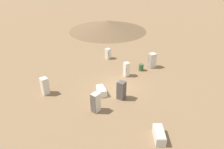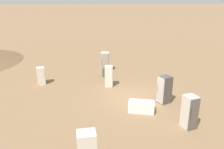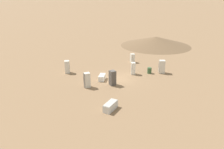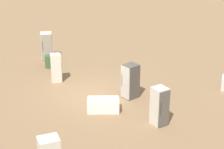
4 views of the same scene
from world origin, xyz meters
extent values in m
plane|color=#846647|center=(0.00, 0.00, 0.00)|extent=(1000.00, 1000.00, 0.00)
cube|color=beige|center=(1.21, -4.23, 0.90)|extent=(0.63, 0.68, 1.80)
cube|color=#56514C|center=(1.22, -4.57, 0.90)|extent=(0.59, 0.06, 1.73)
cylinder|color=#2D2D2D|center=(1.01, -4.61, 0.99)|extent=(0.02, 0.02, 0.63)
cube|color=#4C4742|center=(1.59, -1.19, 0.91)|extent=(0.82, 0.79, 1.83)
cube|color=#BCB7AD|center=(1.22, -1.26, 0.91)|extent=(0.15, 0.64, 1.75)
cylinder|color=#2D2D2D|center=(1.15, -1.03, 1.01)|extent=(0.02, 0.02, 0.64)
cube|color=beige|center=(-6.03, 4.97, 0.70)|extent=(0.61, 0.63, 1.40)
cube|color=silver|center=(-5.72, 4.96, 0.70)|extent=(0.06, 0.58, 1.35)
cylinder|color=#2D2D2D|center=(-5.70, 4.74, 0.77)|extent=(0.02, 0.02, 0.49)
cube|color=beige|center=(-0.10, 6.72, 0.91)|extent=(0.94, 0.94, 1.82)
cube|color=gray|center=(-0.23, 6.36, 0.91)|extent=(0.67, 0.29, 1.75)
cylinder|color=#2D2D2D|center=(-0.48, 6.42, 1.00)|extent=(0.02, 0.02, 0.64)
cube|color=beige|center=(-1.01, 2.76, 0.83)|extent=(0.72, 0.72, 1.66)
cube|color=silver|center=(-0.73, 2.66, 0.83)|extent=(0.22, 0.52, 1.60)
cylinder|color=#2D2D2D|center=(-0.76, 2.46, 0.92)|extent=(0.02, 0.02, 0.58)
cube|color=beige|center=(-4.52, -5.36, 0.88)|extent=(0.69, 0.14, 1.69)
cylinder|color=#2D2D2D|center=(-4.27, -5.36, 0.97)|extent=(0.02, 0.02, 0.62)
cube|color=white|center=(-0.42, -1.90, 0.32)|extent=(1.69, 1.35, 0.65)
cube|color=silver|center=(-0.42, -1.90, 0.67)|extent=(1.62, 1.30, 0.04)
cylinder|color=#385633|center=(-0.55, 5.05, 0.40)|extent=(0.58, 0.58, 0.81)
camera|label=1|loc=(12.87, -14.87, 11.97)|focal=35.00mm
camera|label=2|loc=(-5.88, -12.61, 6.38)|focal=35.00mm
camera|label=3|loc=(24.56, -9.52, 10.52)|focal=35.00mm
camera|label=4|loc=(-8.08, -16.30, 8.56)|focal=60.00mm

